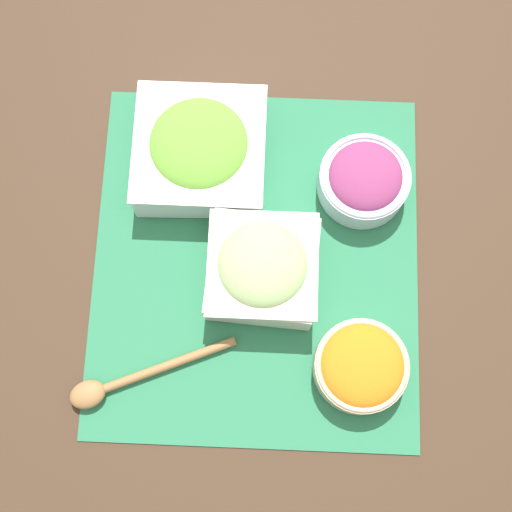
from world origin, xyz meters
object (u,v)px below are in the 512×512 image
(cucumber_bowl, at_px, (262,268))
(onion_bowl, at_px, (364,180))
(lettuce_bowl, at_px, (200,149))
(carrot_bowl, at_px, (361,366))
(wooden_spoon, at_px, (123,382))

(cucumber_bowl, height_order, onion_bowl, cucumber_bowl)
(lettuce_bowl, height_order, carrot_bowl, lettuce_bowl)
(lettuce_bowl, bearing_deg, wooden_spoon, -14.77)
(carrot_bowl, bearing_deg, onion_bowl, 179.41)
(cucumber_bowl, bearing_deg, carrot_bowl, 47.25)
(wooden_spoon, bearing_deg, carrot_bowl, 95.66)
(cucumber_bowl, relative_size, lettuce_bowl, 0.83)
(wooden_spoon, bearing_deg, onion_bowl, 132.47)
(cucumber_bowl, relative_size, wooden_spoon, 0.68)
(carrot_bowl, bearing_deg, cucumber_bowl, -132.75)
(wooden_spoon, bearing_deg, cucumber_bowl, 130.82)
(lettuce_bowl, bearing_deg, cucumber_bowl, 29.28)
(onion_bowl, distance_m, wooden_spoon, 0.42)
(cucumber_bowl, height_order, carrot_bowl, cucumber_bowl)
(onion_bowl, bearing_deg, carrot_bowl, -0.59)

